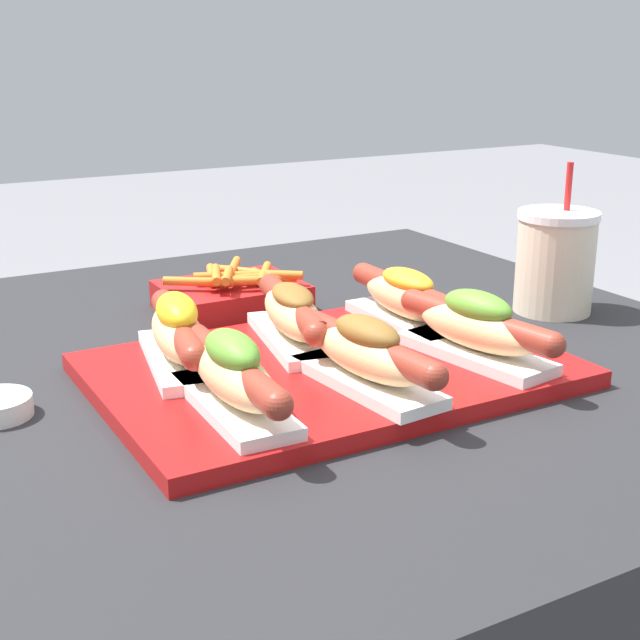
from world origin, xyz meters
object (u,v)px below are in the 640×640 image
hot_dog_1 (367,354)px  hot_dog_3 (178,333)px  drink_cup (555,261)px  fries_basket (232,294)px  hot_dog_4 (293,315)px  serving_tray (329,370)px  hot_dog_5 (407,298)px  hot_dog_0 (233,375)px  hot_dog_2 (477,327)px

hot_dog_1 → hot_dog_3: size_ratio=1.01×
hot_dog_3 → drink_cup: (0.51, -0.00, 0.01)m
hot_dog_3 → fries_basket: (0.15, 0.20, -0.03)m
fries_basket → hot_dog_4: bearing=-94.8°
serving_tray → hot_dog_3: hot_dog_3 is taller
serving_tray → fries_basket: bearing=87.5°
hot_dog_5 → drink_cup: 0.23m
hot_dog_1 → fries_basket: (0.02, 0.35, -0.03)m
hot_dog_3 → hot_dog_5: (0.28, -0.01, -0.00)m
hot_dog_4 → hot_dog_3: bearing=-178.7°
hot_dog_0 → hot_dog_3: (-0.00, 0.13, 0.00)m
hot_dog_4 → hot_dog_5: (0.14, -0.01, 0.00)m
hot_dog_4 → drink_cup: (0.37, -0.01, 0.02)m
drink_cup → fries_basket: bearing=149.9°
hot_dog_5 → hot_dog_0: bearing=-155.0°
serving_tray → drink_cup: (0.37, 0.07, 0.06)m
hot_dog_0 → hot_dog_5: hot_dog_0 is taller
hot_dog_1 → hot_dog_5: (0.14, 0.14, -0.00)m
hot_dog_0 → hot_dog_4: (0.13, 0.14, -0.00)m
hot_dog_3 → hot_dog_1: bearing=-47.2°
hot_dog_1 → hot_dog_3: 0.20m
fries_basket → hot_dog_1: bearing=-92.5°
hot_dog_3 → hot_dog_4: hot_dog_3 is taller
hot_dog_2 → hot_dog_1: bearing=-175.4°
serving_tray → hot_dog_1: hot_dog_1 is taller
hot_dog_2 → hot_dog_5: 0.13m
hot_dog_0 → fries_basket: hot_dog_0 is taller
hot_dog_3 → fries_basket: hot_dog_3 is taller
serving_tray → hot_dog_5: hot_dog_5 is taller
hot_dog_4 → hot_dog_5: size_ratio=0.98×
drink_cup → hot_dog_1: bearing=-159.0°
hot_dog_4 → drink_cup: size_ratio=1.12×
hot_dog_1 → drink_cup: 0.40m
hot_dog_2 → hot_dog_4: (-0.14, 0.14, -0.00)m
hot_dog_4 → hot_dog_1: bearing=-89.4°
hot_dog_5 → hot_dog_2: bearing=-90.7°
hot_dog_1 → fries_basket: hot_dog_1 is taller
hot_dog_2 → hot_dog_5: size_ratio=0.99×
hot_dog_3 → drink_cup: 0.51m
hot_dog_2 → hot_dog_3: hot_dog_3 is taller
hot_dog_1 → hot_dog_3: (-0.13, 0.14, 0.00)m
serving_tray → hot_dog_5: size_ratio=2.17×
hot_dog_4 → drink_cup: 0.37m
hot_dog_2 → drink_cup: drink_cup is taller
hot_dog_4 → hot_dog_5: bearing=-3.6°
hot_dog_2 → hot_dog_4: 0.20m
serving_tray → hot_dog_5: (0.14, 0.06, 0.04)m
hot_dog_2 → hot_dog_3: 0.31m
hot_dog_0 → hot_dog_5: 0.30m
hot_dog_2 → hot_dog_3: bearing=154.1°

